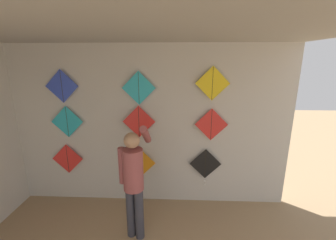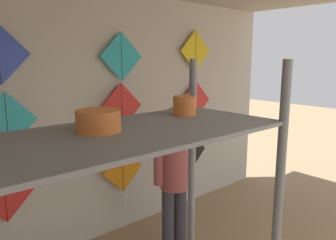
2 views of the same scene
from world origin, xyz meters
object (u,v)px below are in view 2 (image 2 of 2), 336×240
at_px(kite_0, 5,195).
at_px(kite_3, 7,121).
at_px(kite_4, 122,107).
at_px(kite_1, 123,173).
at_px(kite_2, 191,153).
at_px(shopkeeper, 174,170).
at_px(kite_8, 196,51).
at_px(kite_5, 196,101).
at_px(kite_7, 122,57).

distance_m(kite_0, kite_3, 0.69).
height_order(kite_0, kite_4, kite_4).
xyz_separation_m(kite_1, kite_2, (1.15, 0.00, 0.02)).
xyz_separation_m(shopkeeper, kite_4, (-0.05, 0.84, 0.56)).
bearing_deg(kite_2, kite_8, 0.75).
height_order(kite_3, kite_5, kite_3).
bearing_deg(kite_2, kite_0, 179.98).
distance_m(kite_1, kite_7, 1.37).
bearing_deg(shopkeeper, kite_0, 164.84).
bearing_deg(kite_5, shopkeeper, -144.03).
bearing_deg(kite_5, kite_3, 180.00).
bearing_deg(kite_8, kite_3, 180.00).
xyz_separation_m(kite_1, kite_5, (1.22, 0.00, 0.76)).
bearing_deg(kite_1, kite_3, 179.95).
xyz_separation_m(kite_5, kite_8, (-0.01, 0.00, 0.68)).
bearing_deg(kite_4, kite_3, 180.00).
xyz_separation_m(shopkeeper, kite_7, (-0.03, 0.84, 1.12)).
height_order(kite_1, kite_8, kite_8).
bearing_deg(kite_8, kite_2, -179.25).
xyz_separation_m(kite_2, kite_3, (-2.38, 0.00, 0.76)).
bearing_deg(kite_8, kite_4, 180.00).
height_order(kite_1, kite_3, kite_3).
relative_size(kite_0, kite_2, 0.80).
bearing_deg(kite_3, kite_0, 180.00).
distance_m(kite_2, kite_4, 1.38).
bearing_deg(kite_7, kite_0, 180.00).
distance_m(shopkeeper, kite_3, 1.63).
relative_size(kite_1, kite_4, 1.38).
distance_m(shopkeeper, kite_0, 1.61).
xyz_separation_m(kite_1, kite_8, (1.21, 0.00, 1.45)).
bearing_deg(kite_4, kite_5, 0.00).
relative_size(shopkeeper, kite_0, 3.12).
xyz_separation_m(kite_2, kite_7, (-1.13, 0.00, 1.35)).
height_order(kite_4, kite_5, kite_4).
bearing_deg(kite_1, kite_7, 2.46).
xyz_separation_m(kite_0, kite_5, (2.53, 0.00, 0.67)).
height_order(kite_0, kite_5, kite_5).
relative_size(shopkeeper, kite_3, 3.12).
bearing_deg(kite_4, kite_8, 0.00).
relative_size(kite_5, kite_7, 1.00).
xyz_separation_m(kite_1, kite_3, (-1.23, 0.00, 0.78)).
height_order(kite_7, kite_8, kite_8).
bearing_deg(kite_5, kite_0, 180.00).
bearing_deg(kite_5, kite_8, 180.00).
distance_m(kite_2, kite_3, 2.50).
bearing_deg(kite_1, kite_4, 4.96).
bearing_deg(kite_3, kite_7, 0.00).
height_order(kite_5, kite_7, kite_7).
relative_size(kite_0, kite_8, 1.00).
bearing_deg(kite_4, kite_0, 180.00).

